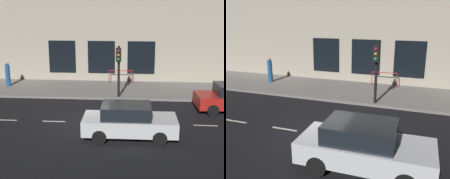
% 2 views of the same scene
% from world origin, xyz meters
% --- Properties ---
extents(ground_plane, '(60.00, 60.00, 0.00)m').
position_xyz_m(ground_plane, '(0.00, 0.00, 0.00)').
color(ground_plane, black).
extents(sidewalk, '(4.50, 32.00, 0.15)m').
position_xyz_m(sidewalk, '(6.25, 0.00, 0.07)').
color(sidewalk, gray).
rests_on(sidewalk, ground).
extents(building_facade, '(0.65, 32.00, 7.47)m').
position_xyz_m(building_facade, '(8.80, -0.00, 3.73)').
color(building_facade, '#B2A893').
rests_on(building_facade, ground).
extents(lane_centre_line, '(0.12, 27.20, 0.01)m').
position_xyz_m(lane_centre_line, '(0.00, -1.00, 0.00)').
color(lane_centre_line, beige).
rests_on(lane_centre_line, ground).
extents(traffic_light, '(0.50, 0.32, 3.26)m').
position_xyz_m(traffic_light, '(4.18, -1.54, 2.34)').
color(traffic_light, black).
rests_on(traffic_light, sidewalk).
extents(parked_car_2, '(1.91, 4.29, 1.58)m').
position_xyz_m(parked_car_2, '(-1.72, -2.34, 0.79)').
color(parked_car_2, silver).
rests_on(parked_car_2, ground).
extents(pedestrian_0, '(0.45, 0.45, 1.78)m').
position_xyz_m(pedestrian_0, '(6.40, 6.50, 0.99)').
color(pedestrian_0, '#1E5189').
rests_on(pedestrian_0, sidewalk).
extents(red_railing, '(0.05, 1.75, 0.97)m').
position_xyz_m(red_railing, '(7.84, -1.48, 0.85)').
color(red_railing, red).
rests_on(red_railing, sidewalk).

